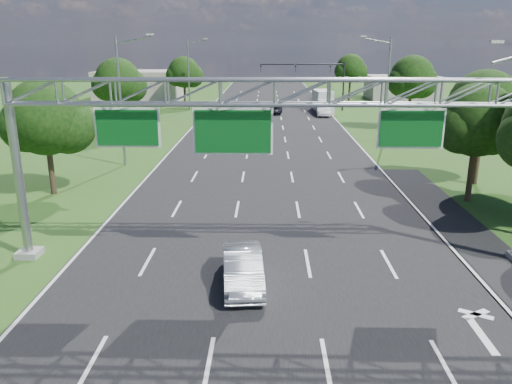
{
  "coord_description": "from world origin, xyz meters",
  "views": [
    {
      "loc": [
        -0.06,
        -9.0,
        9.42
      ],
      "look_at": [
        -0.55,
        13.08,
        2.85
      ],
      "focal_mm": 35.0,
      "sensor_mm": 36.0,
      "label": 1
    }
  ],
  "objects_px": {
    "sign_gantry": "(276,107)",
    "traffic_signal": "(320,74)",
    "silver_sedan": "(243,268)",
    "box_truck": "(323,102)"
  },
  "relations": [
    {
      "from": "sign_gantry",
      "to": "traffic_signal",
      "type": "height_order",
      "value": "sign_gantry"
    },
    {
      "from": "silver_sedan",
      "to": "sign_gantry",
      "type": "bearing_deg",
      "value": 57.64
    },
    {
      "from": "box_truck",
      "to": "sign_gantry",
      "type": "bearing_deg",
      "value": -102.99
    },
    {
      "from": "sign_gantry",
      "to": "box_truck",
      "type": "distance_m",
      "value": 52.62
    },
    {
      "from": "traffic_signal",
      "to": "box_truck",
      "type": "distance_m",
      "value": 3.98
    },
    {
      "from": "silver_sedan",
      "to": "box_truck",
      "type": "bearing_deg",
      "value": 75.2
    },
    {
      "from": "sign_gantry",
      "to": "box_truck",
      "type": "bearing_deg",
      "value": 81.57
    },
    {
      "from": "traffic_signal",
      "to": "box_truck",
      "type": "xyz_separation_m",
      "value": [
        0.52,
        -1.23,
        -3.75
      ]
    },
    {
      "from": "box_truck",
      "to": "silver_sedan",
      "type": "bearing_deg",
      "value": -103.96
    },
    {
      "from": "sign_gantry",
      "to": "box_truck",
      "type": "height_order",
      "value": "sign_gantry"
    }
  ]
}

